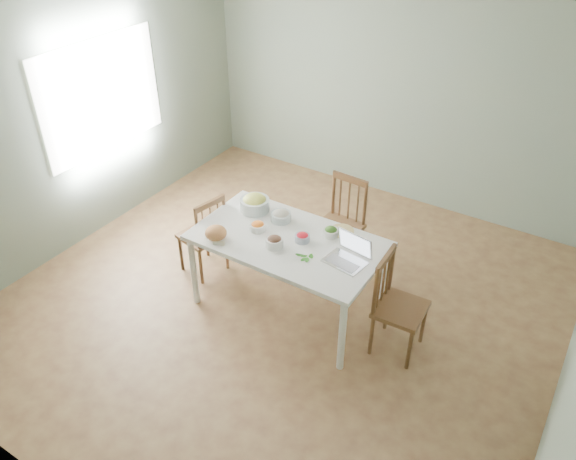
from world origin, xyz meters
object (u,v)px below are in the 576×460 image
Objects in this scene: chair_right at (401,307)px; laptop at (345,252)px; chair_left at (202,233)px; bowl_squash at (255,203)px; dining_table at (288,274)px; chair_far at (338,226)px; bread_boule at (216,233)px.

laptop is (-0.51, -0.09, 0.44)m from chair_right.
chair_left is 0.71m from bowl_squash.
dining_table is 1.73× the size of chair_far.
chair_right reaches higher than chair_left.
bread_boule is at bearing -148.33° from dining_table.
dining_table is 0.79m from bread_boule.
chair_right is 1.74m from bread_boule.
chair_left is 4.65× the size of bread_boule.
dining_table is 5.07× the size of laptop.
bowl_squash is at bearing 123.65° from chair_left.
chair_far is 1.09m from laptop.
bread_boule is 0.58m from bowl_squash.
chair_right is at bearing 102.21° from chair_left.
chair_far is 1.38m from bread_boule.
laptop is at bearing -3.17° from dining_table.
bowl_squash reaches higher than chair_right.
chair_left is (-1.06, 0.03, 0.06)m from dining_table.
chair_left is 2.16m from chair_right.
chair_far is at bearing 50.05° from chair_right.
laptop is at bearing 15.05° from bread_boule.
dining_table is 8.72× the size of bread_boule.
chair_far is 5.03× the size of bread_boule.
chair_far reaches higher than dining_table.
chair_right is (2.16, 0.03, 0.02)m from chair_left.
bowl_squash is 1.15m from laptop.
dining_table is 1.11m from chair_right.
laptop is (0.51, -0.87, 0.42)m from chair_far.
chair_far is at bearing 61.94° from bread_boule.
dining_table is at bearing -24.42° from bowl_squash.
bowl_squash is (0.52, 0.21, 0.43)m from chair_left.
chair_right is at bearing 13.37° from bread_boule.
dining_table is 0.85m from chair_far.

